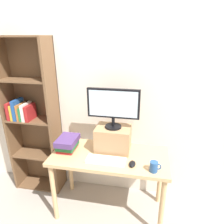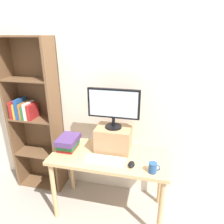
{
  "view_description": "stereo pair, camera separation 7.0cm",
  "coord_description": "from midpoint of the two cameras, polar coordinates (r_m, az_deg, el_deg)",
  "views": [
    {
      "loc": [
        0.36,
        -1.76,
        1.91
      ],
      "look_at": [
        0.02,
        0.05,
        1.21
      ],
      "focal_mm": 32.0,
      "sensor_mm": 36.0,
      "label": 1
    },
    {
      "loc": [
        0.43,
        -1.75,
        1.91
      ],
      "look_at": [
        0.02,
        0.05,
        1.21
      ],
      "focal_mm": 32.0,
      "sensor_mm": 36.0,
      "label": 2
    }
  ],
  "objects": [
    {
      "name": "keyboard",
      "position": [
        2.04,
        -2.79,
        -13.61
      ],
      "size": [
        0.4,
        0.14,
        0.02
      ],
      "color": "silver",
      "rests_on": "desk"
    },
    {
      "name": "computer_mouse",
      "position": [
        1.99,
        4.77,
        -14.55
      ],
      "size": [
        0.06,
        0.1,
        0.04
      ],
      "color": "black",
      "rests_on": "desk"
    },
    {
      "name": "back_wall",
      "position": [
        2.3,
        0.42,
        5.37
      ],
      "size": [
        7.0,
        0.08,
        2.6
      ],
      "color": "beige",
      "rests_on": "ground_plane"
    },
    {
      "name": "ground_plane",
      "position": [
        2.63,
        -1.5,
        -25.91
      ],
      "size": [
        12.0,
        12.0,
        0.0
      ],
      "primitive_type": "plane",
      "color": "#9E9389"
    },
    {
      "name": "bookshelf_unit",
      "position": [
        2.64,
        -22.59,
        -1.56
      ],
      "size": [
        0.61,
        0.28,
        1.92
      ],
      "color": "brown",
      "rests_on": "ground_plane"
    },
    {
      "name": "desk",
      "position": [
        2.2,
        -1.66,
        -14.32
      ],
      "size": [
        1.22,
        0.57,
        0.75
      ],
      "color": "tan",
      "rests_on": "ground_plane"
    },
    {
      "name": "riser_box",
      "position": [
        2.17,
        -0.59,
        -7.58
      ],
      "size": [
        0.37,
        0.28,
        0.26
      ],
      "color": "#A87F56",
      "rests_on": "desk"
    },
    {
      "name": "coffee_mug",
      "position": [
        1.92,
        10.86,
        -15.1
      ],
      "size": [
        0.11,
        0.08,
        0.1
      ],
      "color": "#234C84",
      "rests_on": "desk"
    },
    {
      "name": "book_stack",
      "position": [
        2.25,
        -13.49,
        -8.7
      ],
      "size": [
        0.2,
        0.27,
        0.15
      ],
      "color": "maroon",
      "rests_on": "desk"
    },
    {
      "name": "computer_monitor",
      "position": [
        2.02,
        -0.63,
        1.8
      ],
      "size": [
        0.54,
        0.17,
        0.42
      ],
      "color": "black",
      "rests_on": "riser_box"
    }
  ]
}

